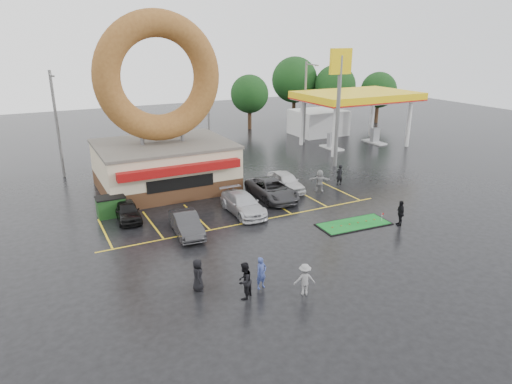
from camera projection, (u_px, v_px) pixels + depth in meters
name	position (u px, v px, depth m)	size (l,w,h in m)	color
ground	(278.00, 241.00, 27.16)	(120.00, 120.00, 0.00)	black
donut_shop	(162.00, 133.00, 35.33)	(10.20, 8.70, 13.50)	#472B19
gas_station	(339.00, 109.00, 52.23)	(12.30, 13.65, 5.90)	silver
shell_sign	(339.00, 86.00, 40.49)	(2.20, 0.36, 10.60)	slate
streetlight_left	(57.00, 122.00, 38.05)	(0.40, 2.21, 9.00)	slate
streetlight_mid	(209.00, 109.00, 44.94)	(0.40, 2.21, 9.00)	slate
streetlight_right	(306.00, 100.00, 50.97)	(0.40, 2.21, 9.00)	slate
tree_far_a	(335.00, 86.00, 61.97)	(5.60, 5.60, 8.00)	#332114
tree_far_b	(379.00, 90.00, 63.09)	(4.90, 4.90, 7.00)	#332114
tree_far_c	(295.00, 80.00, 63.40)	(6.30, 6.30, 9.00)	#332114
tree_far_d	(250.00, 94.00, 58.68)	(4.90, 4.90, 7.00)	#332114
car_black	(127.00, 211.00, 30.18)	(1.48, 3.69, 1.26)	black
car_dgrey	(186.00, 224.00, 27.93)	(1.43, 4.11, 1.35)	#2A2A2C
car_silver	(243.00, 204.00, 31.26)	(1.92, 4.71, 1.37)	#B9BABF
car_grey	(272.00, 189.00, 34.05)	(2.44, 5.28, 1.47)	#323235
car_white	(286.00, 181.00, 35.93)	(1.72, 4.26, 1.45)	silver
person_blue	(261.00, 273.00, 21.87)	(0.59, 0.39, 1.61)	navy
person_blackjkt	(244.00, 281.00, 21.00)	(0.87, 0.68, 1.80)	black
person_hoodie	(305.00, 280.00, 21.32)	(1.02, 0.58, 1.57)	gray
person_bystander	(198.00, 275.00, 21.70)	(0.79, 0.51, 1.62)	black
person_cameraman	(400.00, 213.00, 29.22)	(0.98, 0.41, 1.67)	black
person_walker_near	(320.00, 181.00, 35.60)	(1.64, 0.52, 1.76)	gray
person_walker_far	(339.00, 175.00, 37.17)	(0.63, 0.41, 1.72)	black
dumpster	(111.00, 207.00, 30.80)	(1.80, 1.20, 1.30)	#1D491C
putting_green	(354.00, 224.00, 29.53)	(4.90, 2.34, 0.60)	black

